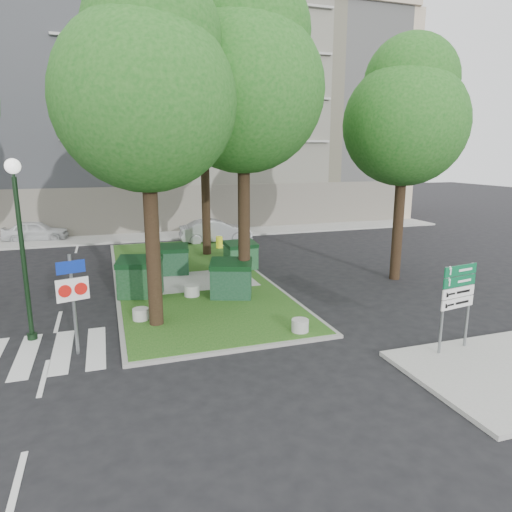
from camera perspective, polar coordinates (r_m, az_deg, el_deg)
name	(u,v)px	position (r m, az deg, el deg)	size (l,w,h in m)	color
ground	(223,353)	(12.84, -4.20, -11.98)	(120.00, 120.00, 0.00)	black
median_island	(189,276)	(20.31, -8.40, -2.53)	(6.00, 16.00, 0.12)	#184D16
median_kerb	(189,277)	(20.31, -8.40, -2.56)	(6.30, 16.30, 0.10)	gray
building_sidewalk	(152,237)	(30.42, -12.82, 2.39)	(42.00, 3.00, 0.12)	#999993
zebra_crossing	(79,349)	(13.93, -21.21, -10.78)	(5.00, 3.00, 0.01)	silver
apartment_building	(137,118)	(37.52, -14.65, 16.38)	(41.00, 12.00, 16.00)	tan
tree_median_near_left	(147,82)	(14.09, -13.42, 20.39)	(5.20, 5.20, 10.53)	black
tree_median_near_right	(245,75)	(16.82, -1.37, 21.71)	(5.60, 5.60, 11.46)	black
tree_median_mid	(145,114)	(20.53, -13.65, 16.92)	(4.80, 4.80, 9.99)	black
tree_median_far	(205,92)	(24.11, -6.43, 19.72)	(5.80, 5.80, 11.93)	black
tree_street_right	(407,112)	(20.30, 18.33, 16.71)	(5.00, 5.00, 10.06)	black
dumpster_a	(140,277)	(17.56, -14.26, -2.59)	(1.84, 1.50, 1.50)	#0E3315
dumpster_b	(172,260)	(20.49, -10.41, -0.47)	(1.54, 1.17, 1.32)	#10381E
dumpster_c	(231,279)	(16.96, -3.11, -2.87)	(1.80, 1.52, 1.42)	#0F341E
dumpster_d	(241,255)	(21.02, -1.91, 0.07)	(1.51, 1.14, 1.32)	#154621
bollard_left	(141,314)	(15.24, -14.22, -7.05)	(0.51, 0.51, 0.37)	#A5A6A0
bollard_right	(300,325)	(13.92, 5.53, -8.63)	(0.52, 0.52, 0.37)	#A5A49F
bollard_mid	(192,290)	(17.32, -8.03, -4.28)	(0.58, 0.58, 0.41)	#A8A9A4
litter_bin	(219,242)	(25.83, -4.61, 1.74)	(0.38, 0.38, 0.66)	yellow
street_lamp	(20,229)	(14.34, -27.41, 2.98)	(0.42, 0.42, 5.22)	black
traffic_sign_pole	(73,291)	(13.05, -21.96, -4.10)	(0.81, 0.28, 2.79)	slate
directional_sign	(457,294)	(13.30, 23.86, -4.37)	(1.18, 0.24, 2.38)	slate
car_white	(36,231)	(31.47, -25.85, 2.85)	(1.53, 3.79, 1.29)	silver
car_silver	(216,231)	(27.94, -5.08, 3.11)	(1.51, 4.32, 1.42)	#9B9EA3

